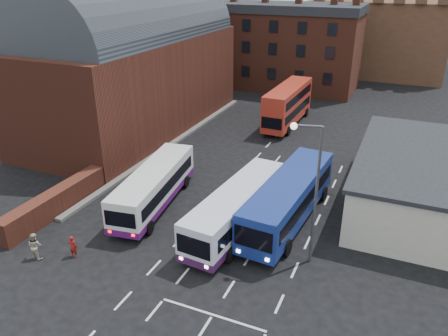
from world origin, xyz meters
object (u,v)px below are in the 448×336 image
at_px(bus_white_inbound, 237,206).
at_px(pedestrian_red, 73,246).
at_px(bus_red_double, 288,105).
at_px(pedestrian_beige, 35,246).
at_px(bus_white_outbound, 154,185).
at_px(street_lamp, 312,183).
at_px(bus_blue, 289,197).

height_order(bus_white_inbound, pedestrian_red, bus_white_inbound).
xyz_separation_m(bus_red_double, pedestrian_beige, (-7.23, -31.63, -1.51)).
bearing_deg(bus_white_outbound, bus_white_inbound, -13.81).
bearing_deg(bus_red_double, bus_white_outbound, 81.37).
bearing_deg(street_lamp, pedestrian_red, -158.23).
distance_m(bus_red_double, pedestrian_beige, 32.48).
distance_m(bus_blue, pedestrian_beige, 17.06).
distance_m(bus_white_inbound, bus_blue, 3.83).
bearing_deg(bus_red_double, street_lamp, 109.63).
height_order(bus_blue, pedestrian_beige, bus_blue).
height_order(bus_blue, pedestrian_red, bus_blue).
bearing_deg(pedestrian_beige, bus_red_double, -100.43).
relative_size(bus_white_outbound, street_lamp, 1.24).
bearing_deg(street_lamp, bus_white_inbound, 162.21).
height_order(bus_white_outbound, bus_blue, bus_blue).
xyz_separation_m(bus_blue, pedestrian_beige, (-13.33, -10.59, -1.09)).
distance_m(bus_blue, street_lamp, 5.85).
relative_size(street_lamp, pedestrian_red, 5.98).
bearing_deg(pedestrian_beige, bus_blue, -139.11).
relative_size(bus_white_inbound, pedestrian_beige, 6.43).
bearing_deg(street_lamp, bus_blue, 119.11).
distance_m(bus_white_outbound, bus_white_inbound, 7.13).
bearing_deg(bus_red_double, pedestrian_beige, 78.30).
bearing_deg(pedestrian_red, pedestrian_beige, 22.26).
relative_size(bus_white_inbound, bus_blue, 0.92).
height_order(bus_red_double, street_lamp, street_lamp).
relative_size(bus_white_outbound, bus_blue, 0.90).
height_order(bus_blue, bus_red_double, bus_red_double).
bearing_deg(bus_blue, pedestrian_red, 44.47).
relative_size(bus_white_inbound, street_lamp, 1.28).
relative_size(bus_red_double, street_lamp, 1.26).
distance_m(bus_red_double, street_lamp, 26.71).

